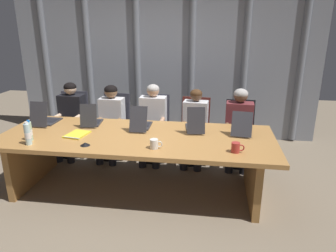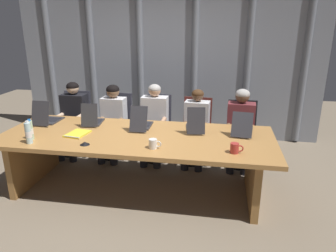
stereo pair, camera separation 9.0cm
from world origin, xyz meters
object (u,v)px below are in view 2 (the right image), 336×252
Objects in this scene: person_right_end at (240,124)px; laptop_right_end at (242,128)px; laptop_center at (142,123)px; water_bottle_primary at (28,133)px; coffee_mug_near at (153,144)px; spiral_notepad at (77,134)px; office_chair_right_mid at (195,137)px; laptop_left_end at (48,118)px; office_chair_left_end at (76,130)px; office_chair_center at (156,134)px; person_right_mid at (196,123)px; coffee_mug_far at (235,148)px; office_chair_right_end at (241,140)px; person_center at (154,119)px; person_left_mid at (112,117)px; conference_mic_left_side at (85,143)px; laptop_left_mid at (93,120)px; person_left_end at (73,115)px; office_chair_left_mid at (116,132)px; laptop_right_mid at (195,126)px; water_bottle_secondary at (30,130)px.

laptop_right_end is at bearing 2.06° from person_right_end.
laptop_center is 1.78× the size of water_bottle_primary.
coffee_mug_near is 0.41× the size of spiral_notepad.
laptop_left_end is at bearing -62.66° from office_chair_right_mid.
office_chair_left_end is 1.01× the size of office_chair_center.
laptop_center is 0.42× the size of person_right_mid.
coffee_mug_far is at bearing 26.67° from person_right_mid.
laptop_right_end is 0.90m from office_chair_right_end.
spiral_notepad is at bearing -35.31° from person_center.
office_chair_left_end is 0.85× the size of person_left_mid.
coffee_mug_near is at bearing 3.66° from water_bottle_primary.
laptop_left_mid is at bearing 105.62° from conference_mic_left_side.
office_chair_left_end is at bearing -161.50° from person_left_end.
laptop_left_end is 3.20× the size of coffee_mug_far.
laptop_left_mid is 1.11m from office_chair_left_end.
spiral_notepad is (-0.71, -0.37, -0.05)m from laptop_center.
office_chair_left_mid is (0.66, 0.82, -0.44)m from laptop_left_end.
laptop_center is 0.93m from person_left_mid.
conference_mic_left_side is at bearing -127.91° from laptop_left_end.
office_chair_right_mid is 1.95m from person_left_end.
laptop_left_mid is 0.75m from conference_mic_left_side.
person_center is at bearing -86.44° from person_right_end.
laptop_right_mid is at bearing -97.77° from laptop_left_mid.
office_chair_center is at bearing -48.47° from laptop_left_mid.
person_left_mid is at bearing -89.86° from person_center.
person_left_mid is 3.36× the size of spiral_notepad.
spiral_notepad is at bearing 42.46° from water_bottle_primary.
person_center is 10.58× the size of conference_mic_left_side.
office_chair_right_mid is at bearing -89.70° from office_chair_right_end.
laptop_left_end is 0.39× the size of person_right_end.
water_bottle_primary reaches higher than coffee_mug_far.
laptop_right_mid is 1.48m from person_left_mid.
laptop_center is 0.94m from person_right_mid.
person_right_end reaches higher than office_chair_right_mid.
laptop_left_end is 0.93m from office_chair_left_end.
person_left_end is 2.77m from coffee_mug_far.
office_chair_right_end is (1.32, 0.82, -0.45)m from laptop_center.
laptop_left_mid is 0.36× the size of person_right_end.
coffee_mug_far is at bearing 55.52° from office_chair_left_end.
person_right_end is (2.60, 0.66, -0.15)m from laptop_left_end.
laptop_center is 0.41× the size of person_left_end.
laptop_left_end is at bearing -72.11° from person_right_end.
laptop_left_end is at bearing 88.70° from laptop_center.
person_left_mid reaches higher than water_bottle_secondary.
coffee_mug_near is at bearing 11.84° from person_center.
laptop_right_end is 1.50× the size of spiral_notepad.
person_left_mid reaches higher than office_chair_center.
coffee_mug_near is (-1.03, -1.47, 0.44)m from office_chair_right_end.
person_center is at bearing 69.65° from conference_mic_left_side.
conference_mic_left_side is at bearing 7.85° from person_left_mid.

